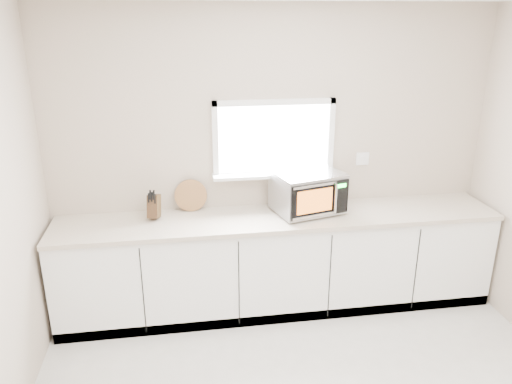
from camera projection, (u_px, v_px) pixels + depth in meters
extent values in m
cube|color=#B6A690|center=(273.00, 159.00, 4.54)|extent=(4.00, 0.02, 2.70)
cube|color=white|center=(274.00, 138.00, 4.46)|extent=(1.00, 0.02, 0.60)
cube|color=white|center=(275.00, 174.00, 4.51)|extent=(1.12, 0.16, 0.03)
cube|color=white|center=(275.00, 102.00, 4.33)|extent=(1.10, 0.04, 0.05)
cube|color=white|center=(274.00, 173.00, 4.55)|extent=(1.10, 0.04, 0.05)
cube|color=white|center=(215.00, 141.00, 4.37)|extent=(0.05, 0.04, 0.70)
cube|color=white|center=(331.00, 136.00, 4.52)|extent=(0.05, 0.04, 0.70)
cube|color=white|center=(363.00, 159.00, 4.66)|extent=(0.12, 0.01, 0.12)
cube|color=white|center=(278.00, 264.00, 4.57)|extent=(3.92, 0.60, 0.88)
cube|color=beige|center=(279.00, 218.00, 4.41)|extent=(3.92, 0.64, 0.04)
cylinder|color=black|center=(292.00, 222.00, 4.25)|extent=(0.03, 0.03, 0.02)
cylinder|color=black|center=(275.00, 208.00, 4.55)|extent=(0.03, 0.03, 0.02)
cylinder|color=black|center=(340.00, 213.00, 4.43)|extent=(0.03, 0.03, 0.02)
cylinder|color=black|center=(320.00, 200.00, 4.73)|extent=(0.03, 0.03, 0.02)
cube|color=#AFB1B6|center=(308.00, 192.00, 4.43)|extent=(0.67, 0.57, 0.34)
cube|color=black|center=(320.00, 200.00, 4.24)|extent=(0.54, 0.15, 0.30)
cube|color=orange|center=(315.00, 201.00, 4.21)|extent=(0.33, 0.09, 0.21)
cylinder|color=silver|center=(336.00, 199.00, 4.27)|extent=(0.03, 0.03, 0.27)
cube|color=black|center=(340.00, 197.00, 4.31)|extent=(0.13, 0.04, 0.30)
cube|color=#19FF33|center=(341.00, 186.00, 4.27)|extent=(0.09, 0.03, 0.03)
cube|color=silver|center=(308.00, 173.00, 4.37)|extent=(0.67, 0.57, 0.01)
cube|color=#473219|center=(154.00, 206.00, 4.30)|extent=(0.13, 0.21, 0.23)
cube|color=black|center=(149.00, 198.00, 4.23)|extent=(0.02, 0.04, 0.08)
cube|color=black|center=(152.00, 197.00, 4.23)|extent=(0.02, 0.04, 0.08)
cube|color=black|center=(155.00, 199.00, 4.23)|extent=(0.02, 0.04, 0.08)
cube|color=black|center=(150.00, 195.00, 4.22)|extent=(0.02, 0.04, 0.08)
cube|color=black|center=(154.00, 195.00, 4.22)|extent=(0.02, 0.04, 0.08)
cylinder|color=brown|center=(191.00, 195.00, 4.47)|extent=(0.29, 0.07, 0.29)
cylinder|color=#AFB1B6|center=(306.00, 204.00, 4.45)|extent=(0.12, 0.12, 0.16)
cylinder|color=black|center=(306.00, 193.00, 4.42)|extent=(0.12, 0.12, 0.04)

